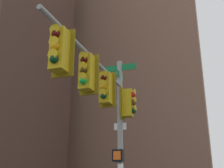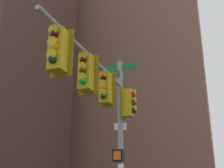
# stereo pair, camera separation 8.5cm
# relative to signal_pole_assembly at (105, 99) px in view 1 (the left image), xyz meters

# --- Properties ---
(signal_pole_assembly) EXTENTS (1.29, 5.86, 6.27)m
(signal_pole_assembly) POSITION_rel_signal_pole_assembly_xyz_m (0.00, 0.00, 0.00)
(signal_pole_assembly) COLOR gray
(signal_pole_assembly) RESTS_ON ground_plane
(building_brick_nearside) EXTENTS (23.92, 15.41, 45.32)m
(building_brick_nearside) POSITION_rel_signal_pole_assembly_xyz_m (9.56, -44.82, 18.30)
(building_brick_nearside) COLOR #845B47
(building_brick_nearside) RESTS_ON ground_plane
(building_glass_tower) EXTENTS (25.36, 30.61, 70.13)m
(building_glass_tower) POSITION_rel_signal_pole_assembly_xyz_m (36.46, -45.56, 30.71)
(building_glass_tower) COLOR #9EC6C1
(building_glass_tower) RESTS_ON ground_plane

